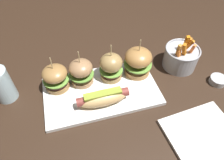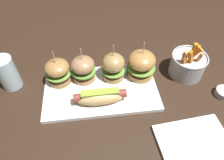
{
  "view_description": "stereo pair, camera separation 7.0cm",
  "coord_description": "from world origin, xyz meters",
  "views": [
    {
      "loc": [
        -0.09,
        -0.45,
        0.57
      ],
      "look_at": [
        0.04,
        0.0,
        0.05
      ],
      "focal_mm": 33.09,
      "sensor_mm": 36.0,
      "label": 1
    },
    {
      "loc": [
        -0.02,
        -0.46,
        0.57
      ],
      "look_at": [
        0.04,
        0.0,
        0.05
      ],
      "focal_mm": 33.09,
      "sensor_mm": 36.0,
      "label": 2
    }
  ],
  "objects": [
    {
      "name": "hot_dog",
      "position": [
        -0.01,
        -0.05,
        0.04
      ],
      "size": [
        0.17,
        0.06,
        0.05
      ],
      "color": "tan",
      "rests_on": "platter_main"
    },
    {
      "name": "slider_center_left",
      "position": [
        -0.05,
        0.06,
        0.06
      ],
      "size": [
        0.09,
        0.09,
        0.14
      ],
      "color": "#9A714C",
      "rests_on": "platter_main"
    },
    {
      "name": "slider_far_left",
      "position": [
        -0.14,
        0.06,
        0.06
      ],
      "size": [
        0.09,
        0.09,
        0.13
      ],
      "color": "olive",
      "rests_on": "platter_main"
    },
    {
      "name": "slider_center_right",
      "position": [
        0.05,
        0.05,
        0.07
      ],
      "size": [
        0.08,
        0.08,
        0.15
      ],
      "color": "#9C7B49",
      "rests_on": "platter_main"
    },
    {
      "name": "slider_far_right",
      "position": [
        0.15,
        0.05,
        0.07
      ],
      "size": [
        0.1,
        0.1,
        0.15
      ],
      "color": "#A6743D",
      "rests_on": "platter_main"
    },
    {
      "name": "water_glass",
      "position": [
        -0.32,
        0.07,
        0.06
      ],
      "size": [
        0.07,
        0.07,
        0.12
      ],
      "primitive_type": "cylinder",
      "color": "silver",
      "rests_on": "ground"
    },
    {
      "name": "sauce_ramekin",
      "position": [
        0.42,
        -0.07,
        0.01
      ],
      "size": [
        0.06,
        0.06,
        0.02
      ],
      "color": "#B7BABF",
      "rests_on": "ground"
    },
    {
      "name": "side_plate",
      "position": [
        0.25,
        -0.26,
        0.01
      ],
      "size": [
        0.23,
        0.23,
        0.01
      ],
      "primitive_type": "cube",
      "rotation": [
        0.0,
        0.0,
        0.08
      ],
      "color": "white",
      "rests_on": "ground"
    },
    {
      "name": "fries_bucket",
      "position": [
        0.33,
        0.05,
        0.04
      ],
      "size": [
        0.13,
        0.13,
        0.14
      ],
      "color": "#A8AAB2",
      "rests_on": "ground"
    },
    {
      "name": "platter_main",
      "position": [
        0.0,
        0.0,
        0.01
      ],
      "size": [
        0.39,
        0.22,
        0.01
      ],
      "primitive_type": "cube",
      "color": "white",
      "rests_on": "ground"
    },
    {
      "name": "ground_plane",
      "position": [
        0.0,
        0.0,
        0.0
      ],
      "size": [
        3.0,
        3.0,
        0.0
      ],
      "primitive_type": "plane",
      "color": "black"
    }
  ]
}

